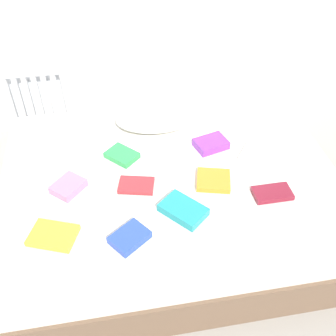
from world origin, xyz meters
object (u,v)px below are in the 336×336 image
Objects in this scene: textbook_green at (122,155)px; textbook_white at (259,155)px; radiator at (38,100)px; textbook_maroon at (272,193)px; pillow at (157,117)px; textbook_teal at (183,210)px; textbook_pink at (68,186)px; textbook_blue at (130,237)px; textbook_purple at (211,144)px; textbook_orange at (213,180)px; bed at (169,200)px; textbook_red at (136,185)px; textbook_yellow at (53,235)px.

textbook_white is at bearing 37.16° from textbook_green.
textbook_maroon is at bearing -47.01° from radiator.
textbook_maroon is at bearing 15.98° from textbook_green.
textbook_maroon is 0.92m from textbook_green.
pillow is at bearing 179.35° from textbook_white.
textbook_teal is 1.37× the size of textbook_pink.
textbook_pink is 0.94× the size of textbook_blue.
textbook_blue is 0.87m from textbook_purple.
pillow reaches higher than textbook_purple.
textbook_white is at bearing 42.19° from textbook_orange.
pillow is 0.41m from textbook_green.
textbook_green is 0.97× the size of textbook_orange.
textbook_purple reaches higher than textbook_white.
bed is 10.13× the size of textbook_red.
textbook_orange is at bearing 91.59° from textbook_teal.
bed is 0.61m from textbook_blue.
textbook_orange is (0.51, 0.33, -0.00)m from textbook_blue.
radiator is at bearing 178.30° from textbook_white.
textbook_yellow is (-0.67, -0.05, -0.01)m from textbook_teal.
textbook_red is 0.79m from textbook_white.
textbook_green is (0.60, -1.03, 0.17)m from radiator.
textbook_purple is 1.07× the size of textbook_green.
textbook_blue is (-0.30, -0.13, -0.00)m from textbook_teal.
radiator is 2.80× the size of textbook_green.
textbook_white is (0.57, 0.04, 0.26)m from bed.
textbook_white is at bearing 23.30° from textbook_red.
textbook_blue reaches higher than textbook_white.
textbook_red is (-0.21, -0.10, 0.26)m from bed.
pillow is 3.00× the size of textbook_green.
bed is 0.63m from textbook_white.
textbook_pink is at bearing -137.67° from pillow.
textbook_pink is 0.81× the size of textbook_maroon.
textbook_green is at bearing 163.06° from textbook_orange.
textbook_blue is 0.80× the size of textbook_yellow.
textbook_blue reaches higher than textbook_yellow.
textbook_teal is 1.11× the size of textbook_maroon.
textbook_blue is at bearing 8.70° from textbook_yellow.
radiator reaches higher than textbook_pink.
textbook_purple reaches higher than textbook_maroon.
textbook_red is at bearing -154.93° from bed.
textbook_pink is 0.93× the size of textbook_green.
textbook_teal is at bearing -87.66° from bed.
textbook_teal is at bearing -33.57° from textbook_red.
radiator is at bearing 168.95° from textbook_teal.
textbook_green is at bearing -12.55° from textbook_pink.
textbook_white is at bearing -39.05° from radiator.
textbook_yellow is at bearing -134.04° from textbook_red.
textbook_green reaches higher than textbook_red.
textbook_orange is (0.23, -0.14, 0.27)m from bed.
textbook_green is (0.02, 0.64, -0.00)m from textbook_blue.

